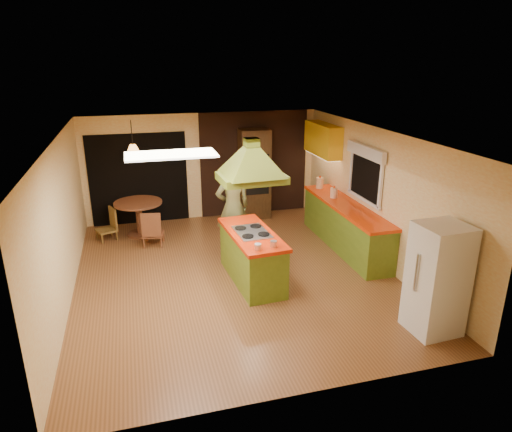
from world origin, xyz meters
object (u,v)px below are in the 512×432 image
object	(u,v)px
man	(233,207)
refrigerator	(437,279)
kitchen_island	(252,256)
canister_large	(320,183)
dining_table	(139,212)
wall_oven	(254,174)

from	to	relation	value
man	refrigerator	xyz separation A→B (m)	(2.14, -3.41, -0.15)
kitchen_island	canister_large	xyz separation A→B (m)	(2.16, 2.18, 0.58)
refrigerator	dining_table	xyz separation A→B (m)	(-3.90, 4.89, -0.26)
refrigerator	canister_large	distance (m)	4.35
man	dining_table	world-z (taller)	man
kitchen_island	man	bearing A→B (deg)	88.30
canister_large	man	bearing A→B (deg)	-157.00
wall_oven	refrigerator	bearing A→B (deg)	-76.07
kitchen_island	wall_oven	size ratio (longest dim) A/B	0.86
wall_oven	canister_large	xyz separation A→B (m)	(1.23, -1.08, -0.03)
kitchen_island	canister_large	world-z (taller)	canister_large
kitchen_island	dining_table	distance (m)	3.27
wall_oven	canister_large	bearing A→B (deg)	-39.54
man	dining_table	distance (m)	2.34
dining_table	refrigerator	bearing A→B (deg)	-51.42
kitchen_island	dining_table	size ratio (longest dim) A/B	1.80
man	wall_oven	size ratio (longest dim) A/B	0.89
canister_large	refrigerator	bearing A→B (deg)	-90.92
refrigerator	wall_oven	world-z (taller)	wall_oven
kitchen_island	man	size ratio (longest dim) A/B	0.97
man	refrigerator	distance (m)	4.03
refrigerator	wall_oven	xyz separation A→B (m)	(-1.16, 5.43, 0.26)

